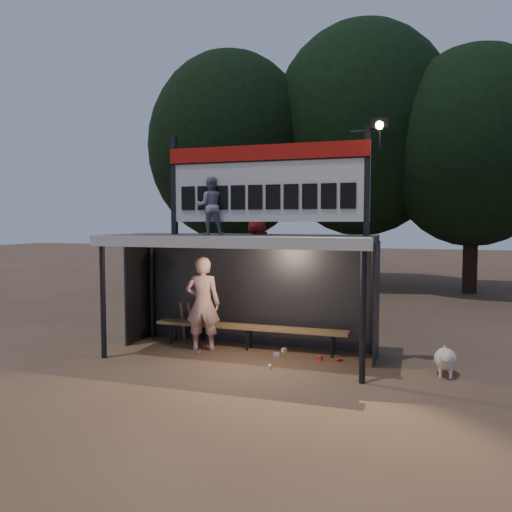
{
  "coord_description": "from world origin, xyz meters",
  "views": [
    {
      "loc": [
        3.2,
        -8.83,
        2.58
      ],
      "look_at": [
        0.2,
        0.4,
        1.9
      ],
      "focal_mm": 35.0,
      "sensor_mm": 36.0,
      "label": 1
    }
  ],
  "objects": [
    {
      "name": "child_b",
      "position": [
        0.17,
        0.59,
        2.88
      ],
      "size": [
        0.65,
        0.62,
        1.12
      ],
      "primitive_type": "imported",
      "rotation": [
        0.0,
        0.0,
        2.47
      ],
      "color": "maroon",
      "rests_on": "dugout_shelter"
    },
    {
      "name": "scoreboard_assembly",
      "position": [
        0.56,
        -0.01,
        3.32
      ],
      "size": [
        4.1,
        0.27,
        1.99
      ],
      "color": "black",
      "rests_on": "dugout_shelter"
    },
    {
      "name": "bats",
      "position": [
        -1.31,
        0.82,
        0.43
      ],
      "size": [
        0.68,
        0.35,
        0.84
      ],
      "color": "#9B6F48",
      "rests_on": "ground"
    },
    {
      "name": "tree_right",
      "position": [
        5.0,
        10.5,
        5.19
      ],
      "size": [
        6.08,
        6.08,
        8.72
      ],
      "color": "black",
      "rests_on": "ground"
    },
    {
      "name": "litter",
      "position": [
        0.55,
        0.12,
        0.04
      ],
      "size": [
        2.86,
        1.27,
        0.08
      ],
      "color": "red",
      "rests_on": "ground"
    },
    {
      "name": "dog",
      "position": [
        3.68,
        -0.06,
        0.28
      ],
      "size": [
        0.36,
        0.81,
        0.49
      ],
      "color": "white",
      "rests_on": "ground"
    },
    {
      "name": "child_a",
      "position": [
        -0.55,
        -0.08,
        2.87
      ],
      "size": [
        0.64,
        0.57,
        1.09
      ],
      "primitive_type": "imported",
      "rotation": [
        0.0,
        0.0,
        3.5
      ],
      "color": "gray",
      "rests_on": "dugout_shelter"
    },
    {
      "name": "tree_mid",
      "position": [
        1.0,
        11.5,
        6.17
      ],
      "size": [
        7.22,
        7.22,
        10.36
      ],
      "color": "black",
      "rests_on": "ground"
    },
    {
      "name": "ground",
      "position": [
        0.0,
        0.0,
        0.0
      ],
      "size": [
        80.0,
        80.0,
        0.0
      ],
      "primitive_type": "plane",
      "color": "brown",
      "rests_on": "ground"
    },
    {
      "name": "tree_left",
      "position": [
        -4.0,
        10.0,
        5.51
      ],
      "size": [
        6.46,
        6.46,
        9.27
      ],
      "color": "#312416",
      "rests_on": "ground"
    },
    {
      "name": "dugout_shelter",
      "position": [
        0.0,
        0.24,
        1.85
      ],
      "size": [
        5.1,
        2.08,
        2.32
      ],
      "color": "#3C3B3E",
      "rests_on": "ground"
    },
    {
      "name": "player",
      "position": [
        -0.84,
        0.19,
        0.94
      ],
      "size": [
        0.76,
        0.58,
        1.88
      ],
      "primitive_type": "imported",
      "rotation": [
        0.0,
        0.0,
        3.35
      ],
      "color": "white",
      "rests_on": "ground"
    },
    {
      "name": "bench",
      "position": [
        0.0,
        0.55,
        0.43
      ],
      "size": [
        4.0,
        0.35,
        0.48
      ],
      "color": "olive",
      "rests_on": "ground"
    }
  ]
}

